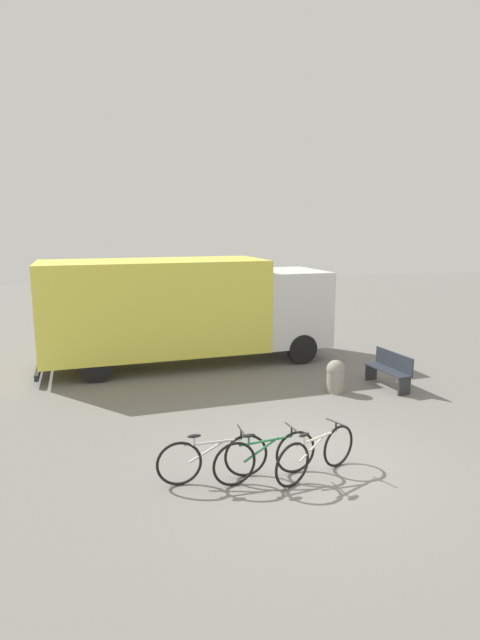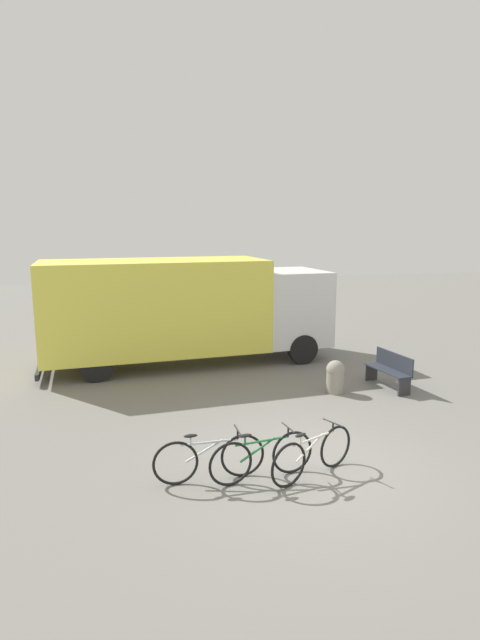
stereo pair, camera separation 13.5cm
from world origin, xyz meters
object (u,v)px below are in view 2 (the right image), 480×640
at_px(bollard_near_bench, 335,376).
at_px(bicycle_far, 313,454).
at_px(bicycle_middle, 262,457).
at_px(bicycle_near, 209,458).
at_px(delivery_truck, 185,307).
at_px(park_bench, 390,369).

bearing_deg(bollard_near_bench, bicycle_far, -120.47).
bearing_deg(bicycle_middle, bicycle_near, 160.86).
relative_size(delivery_truck, bicycle_middle, 4.70).
xyz_separation_m(delivery_truck, bicycle_near, (-0.74, -7.06, -1.30)).
bearing_deg(bicycle_middle, bollard_near_bench, 42.97).
xyz_separation_m(bicycle_near, bollard_near_bench, (3.82, 3.42, 0.04)).
xyz_separation_m(park_bench, bicycle_far, (-3.68, -3.73, -0.09)).
distance_m(park_bench, bicycle_far, 5.24).
bearing_deg(park_bench, delivery_truck, 45.99).
bearing_deg(bicycle_middle, bicycle_far, -15.94).
height_order(park_bench, bicycle_near, park_bench).
distance_m(delivery_truck, bicycle_near, 7.22).
bearing_deg(park_bench, bollard_near_bench, 84.72).
relative_size(park_bench, bicycle_near, 0.80).
xyz_separation_m(park_bench, bollard_near_bench, (-1.49, -0.01, -0.05)).
bearing_deg(bicycle_middle, delivery_truck, 83.51).
bearing_deg(bicycle_middle, park_bench, 31.55).
distance_m(park_bench, bollard_near_bench, 1.49).
height_order(delivery_truck, bicycle_far, delivery_truck).
bearing_deg(park_bench, bicycle_far, 129.81).
distance_m(bicycle_near, bicycle_far, 1.66).
relative_size(bicycle_middle, bicycle_far, 1.07).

